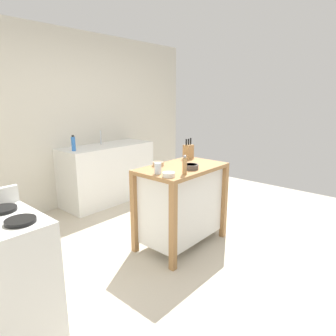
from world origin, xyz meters
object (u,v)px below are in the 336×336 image
bowl_ceramic_wide (191,167)px  bowl_ceramic_small (158,164)px  pepper_grinder (185,165)px  trash_bin (210,199)px  bottle_dish_soap (73,144)px  drinking_cup (158,168)px  sink_faucet (101,137)px  kitchen_island (181,201)px  bowl_stoneware_deep (169,174)px  knife_block (188,151)px

bowl_ceramic_wide → bowl_ceramic_small: size_ratio=1.34×
bowl_ceramic_wide → pepper_grinder: pepper_grinder is taller
bowl_ceramic_small → trash_bin: size_ratio=0.19×
trash_bin → bottle_dish_soap: 2.03m
bowl_ceramic_small → drinking_cup: 0.33m
drinking_cup → sink_faucet: bearing=68.8°
kitchen_island → drinking_cup: drinking_cup is taller
bowl_ceramic_wide → bowl_stoneware_deep: 0.38m
knife_block → bottle_dish_soap: (-0.63, 1.53, 0.01)m
bottle_dish_soap → kitchen_island: bearing=-81.8°
kitchen_island → bottle_dish_soap: (-0.25, 1.73, 0.50)m
pepper_grinder → bottle_dish_soap: 1.96m
drinking_cup → trash_bin: drinking_cup is taller
pepper_grinder → trash_bin: bearing=18.2°
bowl_ceramic_wide → bottle_dish_soap: bottle_dish_soap is taller
kitchen_island → bowl_stoneware_deep: 0.62m
bowl_ceramic_wide → sink_faucet: 2.12m
kitchen_island → sink_faucet: bearing=79.5°
bowl_stoneware_deep → sink_faucet: bearing=69.9°
bowl_ceramic_wide → kitchen_island: bearing=76.2°
drinking_cup → pepper_grinder: pepper_grinder is taller
sink_faucet → kitchen_island: bearing=-100.5°
bowl_ceramic_small → drinking_cup: size_ratio=1.12×
bowl_stoneware_deep → drinking_cup: size_ratio=1.09×
kitchen_island → knife_block: bearing=28.0°
bottle_dish_soap → trash_bin: bearing=-58.9°
bowl_stoneware_deep → pepper_grinder: (0.17, -0.06, 0.07)m
knife_block → sink_faucet: knife_block is taller
knife_block → pepper_grinder: (-0.62, -0.42, 0.00)m
pepper_grinder → bowl_stoneware_deep: bearing=162.2°
knife_block → bottle_dish_soap: size_ratio=1.12×
bowl_ceramic_wide → bowl_stoneware_deep: (-0.38, -0.02, -0.00)m
bowl_ceramic_small → sink_faucet: size_ratio=0.55×
knife_block → bowl_stoneware_deep: size_ratio=2.10×
bowl_ceramic_wide → sink_faucet: size_ratio=0.74×
bowl_ceramic_small → sink_faucet: sink_faucet is taller
kitchen_island → bottle_dish_soap: size_ratio=4.47×
kitchen_island → bowl_ceramic_wide: bearing=-103.8°
kitchen_island → pepper_grinder: pepper_grinder is taller
kitchen_island → bowl_ceramic_wide: size_ratio=6.09×
trash_bin → bowl_ceramic_small: bearing=172.6°
knife_block → bowl_stoneware_deep: knife_block is taller
bowl_stoneware_deep → knife_block: bearing=25.1°
bottle_dish_soap → sink_faucet: bearing=18.4°
bowl_stoneware_deep → bowl_ceramic_small: bowl_ceramic_small is taller
kitchen_island → drinking_cup: bearing=-177.9°
drinking_cup → trash_bin: bearing=5.6°
knife_block → trash_bin: knife_block is taller
bowl_ceramic_wide → bowl_ceramic_small: (-0.12, 0.35, -0.00)m
trash_bin → bottle_dish_soap: (-0.99, 1.64, 0.69)m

